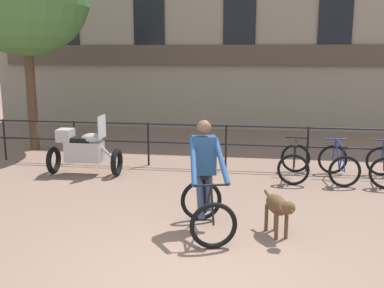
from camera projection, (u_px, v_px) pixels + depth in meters
ground_plane at (194, 272)px, 5.64m from camera, size 60.00×60.00×0.00m
canal_railing at (226, 139)px, 10.53m from camera, size 15.05×0.05×1.05m
cyclist_with_bike at (206, 182)px, 6.84m from camera, size 0.98×1.31×1.70m
dog at (278, 207)px, 6.65m from camera, size 0.48×0.89×0.65m
parked_motorcycle at (84, 150)px, 10.02m from camera, size 1.61×0.63×1.35m
parked_bicycle_near_lamp at (294, 162)px, 9.74m from camera, size 0.78×1.18×0.86m
parked_bicycle_mid_left at (338, 164)px, 9.61m from camera, size 0.74×1.16×0.86m
parked_bicycle_mid_right at (384, 166)px, 9.47m from camera, size 0.83×1.20×0.86m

